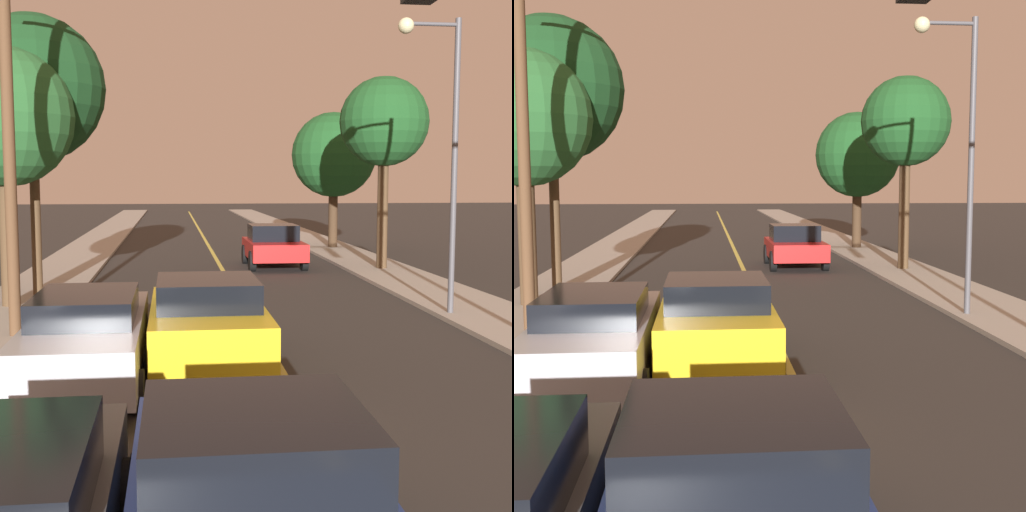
% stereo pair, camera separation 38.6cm
% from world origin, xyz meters
% --- Properties ---
extents(road_surface, '(8.77, 80.00, 0.01)m').
position_xyz_m(road_surface, '(0.00, 36.00, 0.01)').
color(road_surface, '#2D2B28').
rests_on(road_surface, ground).
extents(sidewalk_left, '(2.50, 80.00, 0.12)m').
position_xyz_m(sidewalk_left, '(-5.64, 36.00, 0.06)').
color(sidewalk_left, '#9E998E').
rests_on(sidewalk_left, ground).
extents(sidewalk_right, '(2.50, 80.00, 0.12)m').
position_xyz_m(sidewalk_right, '(5.64, 36.00, 0.06)').
color(sidewalk_right, '#9E998E').
rests_on(sidewalk_right, ground).
extents(car_near_lane_front, '(2.00, 3.90, 1.55)m').
position_xyz_m(car_near_lane_front, '(-1.23, 3.75, 0.80)').
color(car_near_lane_front, navy).
rests_on(car_near_lane_front, ground).
extents(car_near_lane_second, '(2.05, 4.32, 1.58)m').
position_xyz_m(car_near_lane_second, '(-1.23, 10.71, 0.82)').
color(car_near_lane_second, gold).
rests_on(car_near_lane_second, ground).
extents(car_outer_lane_second, '(1.86, 5.00, 1.50)m').
position_xyz_m(car_outer_lane_second, '(-3.16, 9.86, 0.78)').
color(car_outer_lane_second, '#A5A8B2').
rests_on(car_outer_lane_second, ground).
extents(car_far_oncoming, '(2.11, 4.00, 1.59)m').
position_xyz_m(car_far_oncoming, '(1.97, 24.92, 0.82)').
color(car_far_oncoming, red).
rests_on(car_far_oncoming, ground).
extents(streetlamp_right, '(1.48, 0.36, 6.80)m').
position_xyz_m(streetlamp_right, '(4.40, 14.55, 4.48)').
color(streetlamp_right, '#47474C').
rests_on(streetlamp_right, ground).
extents(utility_pole_left, '(1.60, 0.24, 8.51)m').
position_xyz_m(utility_pole_left, '(-4.99, 13.18, 4.54)').
color(utility_pole_left, '#513823').
rests_on(utility_pole_left, ground).
extents(tree_left_near, '(3.91, 3.91, 7.51)m').
position_xyz_m(tree_left_near, '(-5.48, 18.42, 5.66)').
color(tree_left_near, '#4C3823').
rests_on(tree_left_near, ground).
extents(tree_left_far, '(3.40, 3.40, 6.36)m').
position_xyz_m(tree_left_far, '(-5.85, 16.77, 4.73)').
color(tree_left_far, '#4C3823').
rests_on(tree_left_far, ground).
extents(tree_right_near, '(3.14, 3.14, 6.76)m').
position_xyz_m(tree_right_near, '(5.65, 23.20, 5.25)').
color(tree_right_near, '#4C3823').
rests_on(tree_right_near, ground).
extents(tree_right_far, '(3.94, 3.94, 6.29)m').
position_xyz_m(tree_right_far, '(5.74, 31.37, 4.42)').
color(tree_right_far, '#3D2B1C').
rests_on(tree_right_far, ground).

